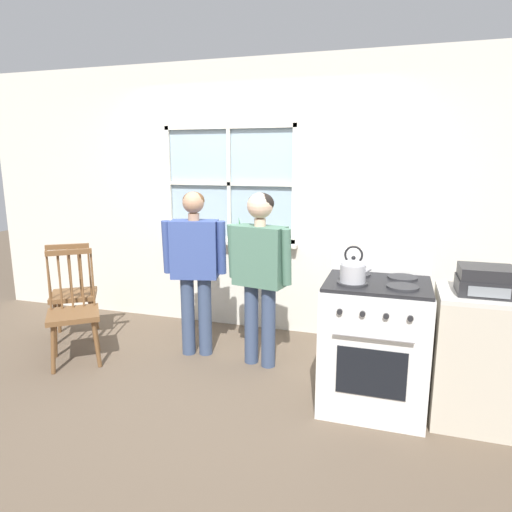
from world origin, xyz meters
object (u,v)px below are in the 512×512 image
(chair_by_window, at_px, (73,313))
(kettle, at_px, (353,270))
(potted_plant, at_px, (238,235))
(stereo, at_px, (486,281))
(person_elderly_left, at_px, (195,260))
(side_counter, at_px, (477,358))
(stove, at_px, (374,343))
(person_teen_center, at_px, (260,262))
(chair_near_wall, at_px, (73,295))

(chair_by_window, distance_m, kettle, 2.44)
(potted_plant, bearing_deg, stereo, -29.89)
(kettle, xyz_separation_m, stereo, (0.82, 0.10, -0.04))
(person_elderly_left, height_order, kettle, person_elderly_left)
(person_elderly_left, distance_m, side_counter, 2.32)
(person_elderly_left, height_order, stove, person_elderly_left)
(stove, bearing_deg, potted_plant, 140.67)
(person_elderly_left, distance_m, kettle, 1.53)
(person_teen_center, xyz_separation_m, stove, (0.97, -0.40, -0.43))
(person_teen_center, xyz_separation_m, potted_plant, (-0.48, 0.79, 0.08))
(kettle, bearing_deg, person_teen_center, 146.85)
(person_teen_center, bearing_deg, kettle, -21.82)
(chair_near_wall, bearing_deg, stereo, 139.53)
(potted_plant, bearing_deg, side_counter, -29.47)
(chair_near_wall, distance_m, person_elderly_left, 1.38)
(person_elderly_left, xyz_separation_m, kettle, (1.42, -0.57, 0.14))
(chair_by_window, xyz_separation_m, person_teen_center, (1.56, 0.43, 0.47))
(chair_by_window, xyz_separation_m, potted_plant, (1.08, 1.21, 0.55))
(person_elderly_left, relative_size, person_teen_center, 1.00)
(person_elderly_left, distance_m, stereo, 2.29)
(person_teen_center, height_order, potted_plant, person_teen_center)
(person_teen_center, distance_m, stereo, 1.69)
(kettle, distance_m, side_counter, 1.01)
(stove, distance_m, side_counter, 0.66)
(chair_by_window, xyz_separation_m, chair_near_wall, (-0.36, 0.45, 0.00))
(stove, xyz_separation_m, side_counter, (0.66, -0.01, -0.02))
(person_teen_center, height_order, stereo, person_teen_center)
(person_elderly_left, height_order, potted_plant, person_elderly_left)
(stove, relative_size, kettle, 4.39)
(side_counter, xyz_separation_m, stereo, (0.00, -0.02, 0.54))
(chair_by_window, xyz_separation_m, stove, (2.53, 0.03, 0.03))
(potted_plant, bearing_deg, kettle, -45.68)
(chair_near_wall, bearing_deg, kettle, 135.27)
(potted_plant, bearing_deg, person_elderly_left, -100.19)
(chair_near_wall, height_order, side_counter, chair_near_wall)
(person_teen_center, xyz_separation_m, kettle, (0.81, -0.53, 0.12))
(person_teen_center, distance_m, kettle, 0.97)
(kettle, bearing_deg, person_elderly_left, 158.21)
(stereo, bearing_deg, side_counter, 90.00)
(person_elderly_left, height_order, person_teen_center, person_teen_center)
(person_teen_center, bearing_deg, chair_by_window, -153.38)
(stereo, bearing_deg, chair_near_wall, 172.74)
(chair_near_wall, relative_size, person_elderly_left, 0.66)
(person_elderly_left, distance_m, person_teen_center, 0.61)
(chair_near_wall, bearing_deg, person_elderly_left, 147.24)
(potted_plant, relative_size, stereo, 0.77)
(side_counter, bearing_deg, person_elderly_left, 168.83)
(kettle, bearing_deg, stove, 39.34)
(stove, bearing_deg, person_elderly_left, 164.58)
(person_elderly_left, relative_size, stereo, 4.34)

